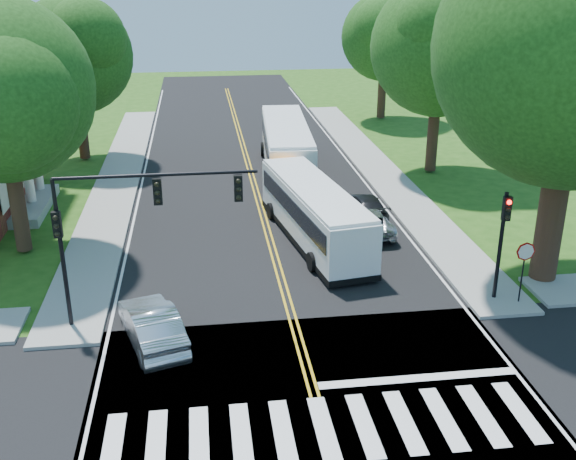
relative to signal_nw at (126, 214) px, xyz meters
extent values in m
plane|color=#234D13|center=(5.86, -6.43, -4.38)|extent=(140.00, 140.00, 0.00)
cube|color=black|center=(5.86, 11.57, -4.37)|extent=(14.00, 96.00, 0.01)
cube|color=black|center=(5.86, -6.43, -4.37)|extent=(60.00, 12.00, 0.01)
cube|color=gold|center=(5.86, 15.57, -4.36)|extent=(0.36, 70.00, 0.01)
cube|color=silver|center=(-0.94, 15.57, -4.36)|extent=(0.12, 70.00, 0.01)
cube|color=silver|center=(12.66, 15.57, -4.36)|extent=(0.12, 70.00, 0.01)
cube|color=silver|center=(5.86, -6.93, -4.36)|extent=(12.60, 3.00, 0.01)
cube|color=silver|center=(9.36, -4.83, -4.36)|extent=(6.60, 0.40, 0.01)
cube|color=gray|center=(-2.44, 18.57, -4.30)|extent=(2.60, 40.00, 0.15)
cube|color=gray|center=(14.16, 18.57, -4.30)|extent=(2.60, 40.00, 0.15)
cylinder|color=#312113|center=(16.86, 1.57, -1.23)|extent=(1.10, 1.10, 6.00)
cylinder|color=#312113|center=(-5.64, 7.57, -1.83)|extent=(0.70, 0.70, 4.80)
sphere|color=#2A681E|center=(-5.64, 7.57, 3.17)|extent=(8.00, 8.00, 8.00)
cylinder|color=#312113|center=(-5.14, 23.57, -2.03)|extent=(0.70, 0.70, 4.40)
sphere|color=#2A681E|center=(-5.14, 23.57, 2.64)|extent=(7.60, 7.60, 7.60)
cylinder|color=#312113|center=(17.36, 17.57, -1.73)|extent=(0.70, 0.70, 5.00)
sphere|color=#2A681E|center=(17.36, 17.57, 3.50)|extent=(8.40, 8.40, 8.40)
cylinder|color=#312113|center=(18.36, 33.57, -2.03)|extent=(0.70, 0.70, 4.40)
sphere|color=#2A681E|center=(18.36, 33.57, 2.51)|extent=(7.20, 7.20, 7.20)
cube|color=silver|center=(-6.54, 13.57, 0.02)|extent=(1.40, 6.00, 0.45)
cube|color=gray|center=(-6.54, 13.57, -4.13)|extent=(1.80, 6.00, 0.50)
cylinder|color=silver|center=(-6.54, 11.37, -2.28)|extent=(0.50, 0.50, 4.20)
cylinder|color=silver|center=(-6.54, 13.57, -2.28)|extent=(0.50, 0.50, 4.20)
cylinder|color=silver|center=(-6.54, 15.77, -2.28)|extent=(0.50, 0.50, 4.20)
cylinder|color=black|center=(-2.34, 0.07, -1.93)|extent=(0.16, 0.16, 4.60)
cube|color=black|center=(-2.34, -0.08, -0.23)|extent=(0.30, 0.22, 0.95)
sphere|color=black|center=(-2.34, -0.22, 0.07)|extent=(0.18, 0.18, 0.18)
cylinder|color=black|center=(1.16, 0.07, 1.37)|extent=(7.00, 0.12, 0.12)
cube|color=black|center=(1.16, -0.08, 0.82)|extent=(0.30, 0.22, 0.95)
cube|color=black|center=(3.96, -0.08, 0.82)|extent=(0.30, 0.22, 0.95)
cylinder|color=black|center=(14.06, 0.07, -2.03)|extent=(0.16, 0.16, 4.40)
cube|color=black|center=(14.06, -0.08, -0.43)|extent=(0.30, 0.22, 0.95)
sphere|color=#FF0A05|center=(14.06, -0.22, -0.13)|extent=(0.18, 0.18, 0.18)
cylinder|color=black|center=(14.86, -0.43, -3.13)|extent=(0.06, 0.06, 2.20)
cylinder|color=#A50A07|center=(14.86, -0.46, -2.08)|extent=(0.76, 0.04, 0.76)
cube|color=white|center=(7.95, 7.14, -2.97)|extent=(3.94, 10.86, 2.48)
cube|color=black|center=(7.95, 7.14, -2.52)|extent=(3.89, 10.14, 0.86)
cube|color=black|center=(7.11, 12.44, -2.65)|extent=(2.19, 0.45, 1.44)
cube|color=orange|center=(7.11, 12.44, -1.84)|extent=(1.53, 0.34, 0.29)
cube|color=black|center=(7.95, 7.14, -4.07)|extent=(4.00, 10.97, 0.27)
cube|color=white|center=(7.95, 7.14, -1.68)|extent=(3.84, 10.54, 0.20)
cylinder|color=black|center=(8.55, 10.80, -3.93)|extent=(0.42, 0.90, 0.87)
cylinder|color=black|center=(6.24, 10.43, -3.93)|extent=(0.42, 0.90, 0.87)
cylinder|color=black|center=(9.62, 4.12, -3.93)|extent=(0.42, 0.90, 0.87)
cylinder|color=black|center=(7.30, 3.75, -3.93)|extent=(0.42, 0.90, 0.87)
cube|color=white|center=(8.14, 18.75, -2.77)|extent=(3.42, 12.32, 2.84)
cube|color=black|center=(8.14, 18.75, -2.25)|extent=(3.43, 11.47, 0.98)
cube|color=black|center=(8.54, 24.88, -2.41)|extent=(2.53, 0.26, 1.65)
cube|color=orange|center=(8.54, 24.88, -1.48)|extent=(1.76, 0.21, 0.33)
cube|color=black|center=(8.14, 18.75, -4.03)|extent=(3.48, 12.42, 0.31)
cube|color=white|center=(8.14, 18.75, -1.29)|extent=(3.34, 11.95, 0.23)
cylinder|color=black|center=(9.75, 22.68, -3.87)|extent=(0.39, 1.01, 0.99)
cylinder|color=black|center=(7.07, 22.86, -3.87)|extent=(0.39, 1.01, 0.99)
cylinder|color=black|center=(9.24, 14.96, -3.87)|extent=(0.39, 1.01, 0.99)
cylinder|color=black|center=(6.56, 15.13, -3.87)|extent=(0.39, 1.01, 0.99)
imported|color=silver|center=(0.72, -1.49, -3.62)|extent=(2.79, 4.77, 1.49)
imported|color=#B6B9BE|center=(10.82, 7.90, -3.76)|extent=(2.06, 4.40, 1.22)
imported|color=black|center=(11.20, 10.04, -3.75)|extent=(1.87, 4.30, 1.23)
camera|label=1|loc=(2.68, -22.64, 8.17)|focal=42.00mm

